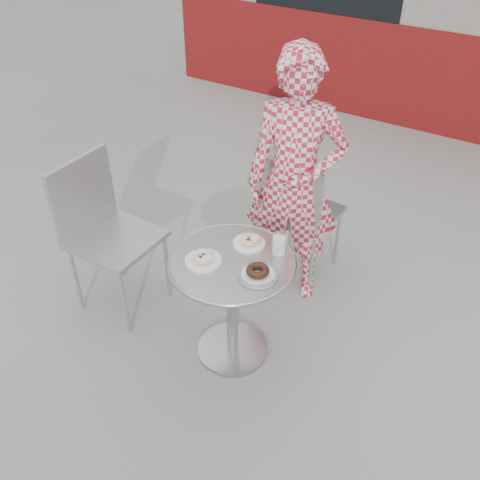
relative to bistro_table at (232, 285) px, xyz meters
The scene contains 9 objects.
ground 0.52m from the bistro_table, 69.22° to the right, with size 60.00×60.00×0.00m, color #A2A09A.
bistro_table is the anchor object (origin of this frame).
chair_far 0.91m from the bistro_table, 91.68° to the left, with size 0.45×0.46×0.90m.
chair_left 0.86m from the bistro_table, behind, with size 0.47×0.47×0.98m.
seated_person 0.75m from the bistro_table, 90.38° to the left, with size 0.58×0.38×1.60m, color #B61C32.
plate_far 0.25m from the bistro_table, 88.41° to the left, with size 0.17×0.17×0.05m.
plate_near 0.24m from the bistro_table, 143.36° to the right, with size 0.19×0.19×0.05m.
plate_checker 0.25m from the bistro_table, 10.57° to the right, with size 0.20×0.20×0.05m.
milk_cup 0.34m from the bistro_table, 46.10° to the left, with size 0.07×0.07×0.12m.
Camera 1 is at (1.16, -1.74, 2.41)m, focal length 40.00 mm.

